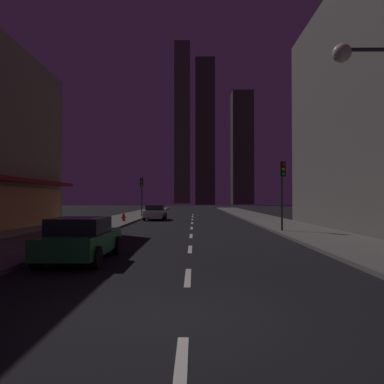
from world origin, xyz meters
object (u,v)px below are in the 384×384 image
Objects in this scene: car_parked_near at (81,239)px; street_lamp_right at (368,99)px; traffic_light_near_right at (282,180)px; traffic_light_far_left at (142,188)px; car_parked_far at (155,212)px; fire_hydrant_far_left at (124,217)px.

street_lamp_right reaches higher than car_parked_near.
street_lamp_right reaches higher than traffic_light_near_right.
traffic_light_near_right is 20.31m from traffic_light_far_left.
traffic_light_near_right is at bearing 89.37° from street_lamp_right.
fire_hydrant_far_left is at bearing -120.11° from car_parked_far.
car_parked_far is at bearing 90.00° from car_parked_near.
car_parked_far is 6.48× the size of fire_hydrant_far_left.
car_parked_near is at bearing -133.08° from traffic_light_near_right.
street_lamp_right is (10.88, -28.02, 1.87)m from traffic_light_far_left.
traffic_light_near_right is at bearing 46.92° from car_parked_near.
traffic_light_near_right is at bearing -55.37° from car_parked_far.
car_parked_near is 26.98m from traffic_light_far_left.
car_parked_near is at bearing -90.00° from car_parked_far.
traffic_light_far_left reaches higher than car_parked_far.
fire_hydrant_far_left is (-2.30, 18.94, -0.29)m from car_parked_near.
fire_hydrant_far_left is (-2.30, -3.97, -0.29)m from car_parked_far.
fire_hydrant_far_left is at bearing 96.92° from car_parked_near.
street_lamp_right is (8.98, -1.22, 4.33)m from car_parked_near.
fire_hydrant_far_left is at bearing 119.22° from street_lamp_right.
fire_hydrant_far_left is at bearing -92.91° from traffic_light_far_left.
traffic_light_far_left is 0.64× the size of street_lamp_right.
car_parked_near is 1.01× the size of traffic_light_near_right.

